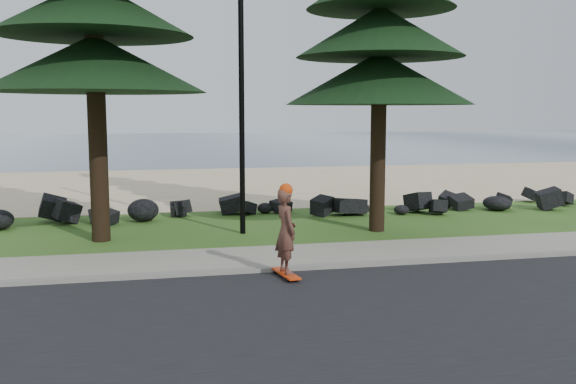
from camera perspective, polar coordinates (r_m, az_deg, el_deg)
The scene contains 9 objects.
ground at distance 13.51m, azimuth -2.04°, elevation -6.19°, with size 160.00×160.00×0.00m, color #325B1C.
road at distance 9.30m, azimuth 3.08°, elevation -12.42°, with size 160.00×7.00×0.02m, color black.
kerb at distance 12.64m, azimuth -1.30°, elevation -6.90°, with size 160.00×0.20×0.10m, color gray.
sidewalk at distance 13.70m, azimuth -2.20°, elevation -5.84°, with size 160.00×2.00×0.08m, color gray.
beach_sand at distance 27.71m, azimuth -7.46°, elevation 0.67°, with size 160.00×15.00×0.01m, color tan.
ocean at distance 64.05m, azimuth -10.32°, elevation 4.29°, with size 160.00×58.00×0.01m, color #30485D.
seawall_boulders at distance 18.94m, azimuth -5.10°, elevation -2.34°, with size 60.00×2.40×1.10m, color black, non-canonical shape.
lamp_post at distance 16.34m, azimuth -4.17°, elevation 10.71°, with size 0.25×0.14×8.14m.
skateboarder at distance 11.98m, azimuth -0.19°, elevation -3.52°, with size 0.47×0.98×1.78m.
Camera 1 is at (-2.36, -12.93, 3.13)m, focal length 40.00 mm.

